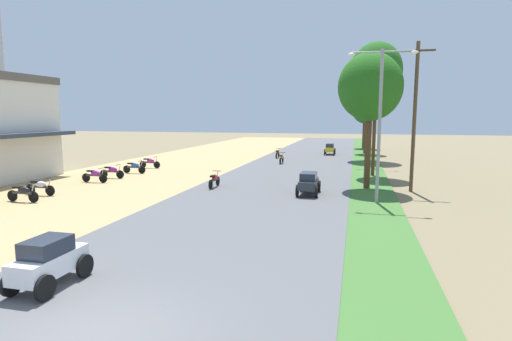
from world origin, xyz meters
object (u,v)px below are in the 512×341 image
object	(u,v)px
parked_motorbike_sixth	(134,167)
motorbike_ahead_third	(282,158)
median_tree_fifth	(365,108)
streetlamp_mid	(370,110)
median_tree_third	(369,81)
motorbike_ahead_second	(214,179)
parked_motorbike_fourth	(95,175)
parked_motorbike_second	(23,192)
parked_motorbike_fifth	(112,171)
parked_motorbike_seventh	(150,162)
car_sedan_charcoal	(309,182)
car_sedan_yellow	(330,148)
utility_pole_near	(415,115)
car_hatchback_white	(49,260)
motorbike_ahead_fourth	(278,153)
parked_motorbike_third	(40,186)
streetlamp_near	(380,115)
median_tree_fourth	(367,89)
median_tree_nearest	(370,87)
median_tree_second	(377,71)

from	to	relation	value
parked_motorbike_sixth	motorbike_ahead_third	distance (m)	12.67
median_tree_fifth	streetlamp_mid	size ratio (longest dim) A/B	0.90
median_tree_third	motorbike_ahead_second	bearing A→B (deg)	-117.35
parked_motorbike_fourth	parked_motorbike_second	bearing A→B (deg)	-87.71
parked_motorbike_fifth	parked_motorbike_seventh	world-z (taller)	same
parked_motorbike_fourth	streetlamp_mid	size ratio (longest dim) A/B	0.22
median_tree_third	car_sedan_charcoal	bearing A→B (deg)	-100.62
motorbike_ahead_second	motorbike_ahead_third	world-z (taller)	same
car_sedan_yellow	streetlamp_mid	bearing A→B (deg)	-67.18
parked_motorbike_fourth	streetlamp_mid	world-z (taller)	streetlamp_mid
streetlamp_mid	utility_pole_near	bearing A→B (deg)	-79.57
median_tree_third	median_tree_fifth	size ratio (longest dim) A/B	1.43
parked_motorbike_second	streetlamp_mid	size ratio (longest dim) A/B	0.22
car_hatchback_white	streetlamp_mid	bearing A→B (deg)	72.94
parked_motorbike_second	motorbike_ahead_fourth	world-z (taller)	motorbike_ahead_fourth
parked_motorbike_third	streetlamp_near	xyz separation A→B (m)	(17.27, 2.45, 3.75)
median_tree_fifth	motorbike_ahead_third	xyz separation A→B (m)	(-7.29, -19.19, -4.64)
median_tree_fourth	car_hatchback_white	distance (m)	40.36
parked_motorbike_second	streetlamp_near	distance (m)	17.72
parked_motorbike_fourth	streetlamp_near	xyz separation A→B (m)	(17.07, -1.90, 3.75)
median_tree_fifth	car_sedan_charcoal	bearing A→B (deg)	-95.90
median_tree_nearest	motorbike_ahead_second	distance (m)	10.36
car_hatchback_white	median_tree_fifth	bearing A→B (deg)	79.84
parked_motorbike_seventh	car_hatchback_white	world-z (taller)	car_hatchback_white
median_tree_second	motorbike_ahead_fourth	world-z (taller)	median_tree_second
parked_motorbike_sixth	motorbike_ahead_second	xyz separation A→B (m)	(7.72, -4.25, 0.02)
streetlamp_mid	parked_motorbike_sixth	bearing A→B (deg)	-152.41
motorbike_ahead_fourth	parked_motorbike_fourth	bearing A→B (deg)	-116.12
utility_pole_near	car_sedan_yellow	world-z (taller)	utility_pole_near
utility_pole_near	motorbike_ahead_third	xyz separation A→B (m)	(-9.41, 10.82, -3.75)
median_tree_second	car_hatchback_white	world-z (taller)	median_tree_second
utility_pole_near	motorbike_ahead_third	bearing A→B (deg)	131.00
median_tree_fifth	median_tree_third	bearing A→B (deg)	-89.84
parked_motorbike_sixth	streetlamp_mid	bearing A→B (deg)	27.59
parked_motorbike_fourth	parked_motorbike_sixth	bearing A→B (deg)	86.03
median_tree_second	parked_motorbike_third	bearing A→B (deg)	-145.93
car_sedan_yellow	motorbike_ahead_fourth	xyz separation A→B (m)	(-4.84, -4.68, -0.17)
parked_motorbike_third	parked_motorbike_fifth	size ratio (longest dim) A/B	1.00
parked_motorbike_fourth	motorbike_ahead_fourth	distance (m)	19.24
car_sedan_charcoal	motorbike_ahead_third	size ratio (longest dim) A/B	1.26
median_tree_third	utility_pole_near	distance (m)	15.98
streetlamp_near	utility_pole_near	bearing A→B (deg)	61.83
parked_motorbike_seventh	median_tree_second	size ratio (longest dim) A/B	0.20
parked_motorbike_third	car_hatchback_white	bearing A→B (deg)	-47.37
median_tree_nearest	median_tree_fourth	xyz separation A→B (m)	(0.31, 22.87, 1.31)
parked_motorbike_third	car_sedan_yellow	size ratio (longest dim) A/B	0.80
car_hatchback_white	parked_motorbike_second	bearing A→B (deg)	136.40
motorbike_ahead_second	parked_motorbike_fifth	bearing A→B (deg)	167.22
parked_motorbike_seventh	utility_pole_near	distance (m)	20.26
median_tree_fifth	car_sedan_charcoal	world-z (taller)	median_tree_fifth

